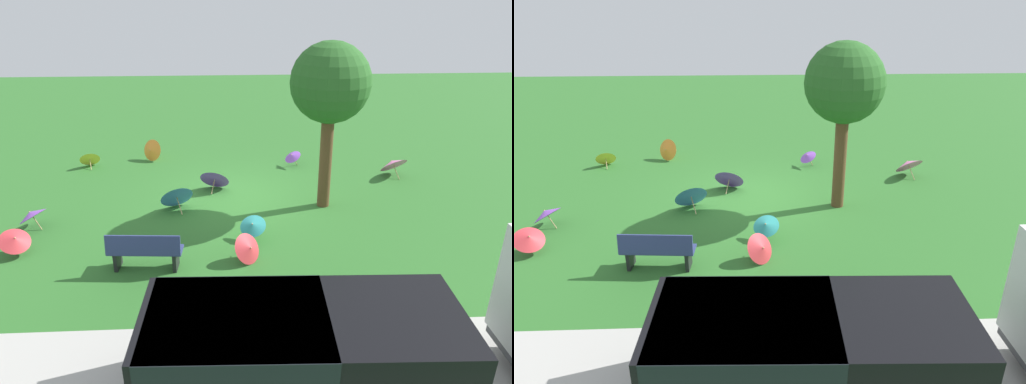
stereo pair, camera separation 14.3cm
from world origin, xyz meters
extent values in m
plane|color=#2D6B28|center=(0.00, 0.00, 0.00)|extent=(40.00, 40.00, 0.00)
cube|color=black|center=(-0.79, 7.40, 0.85)|extent=(4.66, 2.04, 1.35)
cube|color=black|center=(0.13, 7.37, 1.25)|extent=(2.64, 2.00, 0.55)
cylinder|color=black|center=(0.79, 6.40, 0.38)|extent=(0.77, 0.24, 0.76)
cylinder|color=black|center=(-2.43, 6.51, 0.38)|extent=(0.77, 0.24, 0.76)
cube|color=navy|center=(2.07, 3.69, 0.45)|extent=(1.63, 0.56, 0.05)
cube|color=navy|center=(2.08, 3.89, 0.68)|extent=(1.60, 0.22, 0.45)
cube|color=black|center=(2.70, 3.64, 0.23)|extent=(0.11, 0.41, 0.45)
cube|color=black|center=(1.43, 3.73, 0.23)|extent=(0.11, 0.41, 0.45)
cylinder|color=brown|center=(-2.39, 0.69, 1.41)|extent=(0.34, 0.34, 2.82)
sphere|color=#286023|center=(-2.39, 0.69, 3.44)|extent=(2.08, 2.08, 2.08)
cylinder|color=tan|center=(1.61, 0.97, 0.20)|extent=(0.19, 0.44, 0.35)
cone|color=#4C8CE5|center=(1.72, 0.69, 0.42)|extent=(1.09, 0.96, 0.84)
sphere|color=tan|center=(1.74, 0.62, 0.47)|extent=(0.05, 0.06, 0.05)
cylinder|color=tan|center=(2.83, -3.51, 0.29)|extent=(0.26, 0.37, 0.16)
cone|color=orange|center=(2.98, -3.29, 0.38)|extent=(0.82, 0.71, 0.75)
sphere|color=tan|center=(3.01, -3.24, 0.40)|extent=(0.06, 0.06, 0.05)
cylinder|color=tan|center=(-0.36, 2.44, 0.19)|extent=(0.11, 0.23, 0.37)
cone|color=teal|center=(-0.31, 2.57, 0.41)|extent=(0.80, 0.78, 0.42)
sphere|color=tan|center=(-0.30, 2.60, 0.45)|extent=(0.05, 0.06, 0.05)
cylinder|color=tan|center=(-5.11, -1.20, 0.19)|extent=(0.16, 0.31, 0.38)
cone|color=pink|center=(-5.02, -1.40, 0.44)|extent=(1.14, 1.09, 0.72)
sphere|color=tan|center=(-4.99, -1.45, 0.50)|extent=(0.05, 0.06, 0.05)
cylinder|color=tan|center=(5.23, 2.89, 0.18)|extent=(0.19, 0.20, 0.36)
cone|color=#D8383F|center=(5.13, 3.01, 0.41)|extent=(0.96, 0.96, 0.51)
sphere|color=tan|center=(5.10, 3.04, 0.47)|extent=(0.06, 0.06, 0.05)
cylinder|color=tan|center=(-0.01, 3.40, 0.20)|extent=(0.28, 0.25, 0.23)
cone|color=#D8383F|center=(-0.18, 3.55, 0.34)|extent=(0.83, 0.85, 0.68)
sphere|color=tan|center=(-0.22, 3.58, 0.37)|extent=(0.06, 0.06, 0.05)
cylinder|color=tan|center=(0.74, -0.33, 0.19)|extent=(0.12, 0.39, 0.32)
cone|color=purple|center=(0.67, -0.57, 0.39)|extent=(1.01, 0.86, 0.78)
sphere|color=tan|center=(0.66, -0.63, 0.44)|extent=(0.05, 0.06, 0.05)
cylinder|color=tan|center=(-2.00, -2.48, 0.17)|extent=(0.21, 0.13, 0.34)
cone|color=purple|center=(-1.89, -2.42, 0.39)|extent=(0.75, 0.76, 0.40)
sphere|color=tan|center=(-1.86, -2.40, 0.43)|extent=(0.06, 0.06, 0.05)
cylinder|color=tan|center=(5.12, 1.74, 0.17)|extent=(0.22, 0.11, 0.35)
cone|color=purple|center=(5.25, 1.69, 0.40)|extent=(0.95, 0.97, 0.53)
sphere|color=tan|center=(5.29, 1.67, 0.47)|extent=(0.06, 0.05, 0.05)
cylinder|color=tan|center=(4.92, -2.58, 0.14)|extent=(0.13, 0.35, 0.27)
cone|color=yellow|center=(4.98, -2.79, 0.30)|extent=(0.78, 0.66, 0.61)
sphere|color=tan|center=(5.00, -2.84, 0.34)|extent=(0.05, 0.06, 0.05)
camera|label=1|loc=(0.15, 12.77, 5.78)|focal=33.49mm
camera|label=2|loc=(0.01, 12.78, 5.78)|focal=33.49mm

